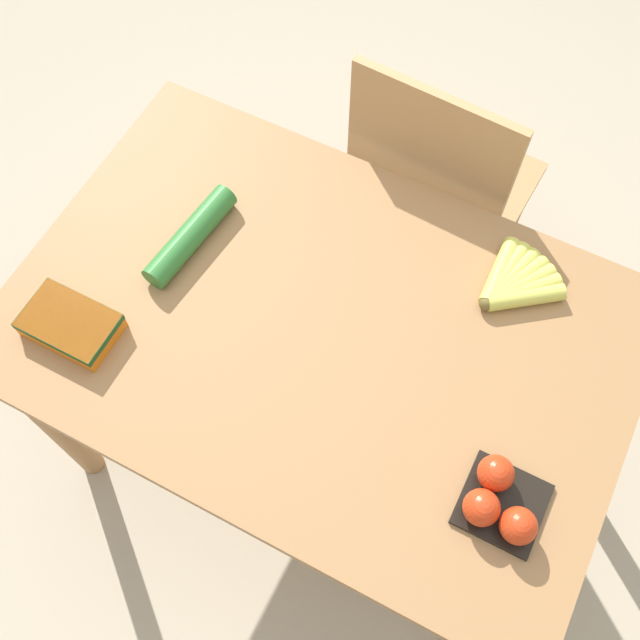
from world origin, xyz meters
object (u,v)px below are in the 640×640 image
banana_bunch (514,284)px  cucumber_near (191,236)px  chair (435,195)px  tomato_pack (499,502)px  carrot_bag (70,324)px

banana_bunch → cucumber_near: (-0.62, -0.20, 0.01)m
chair → tomato_pack: 0.91m
carrot_bag → cucumber_near: (0.10, 0.28, 0.00)m
banana_bunch → carrot_bag: (-0.72, -0.48, 0.01)m
banana_bunch → tomato_pack: 0.44m
chair → carrot_bag: chair is taller
chair → carrot_bag: size_ratio=5.52×
chair → tomato_pack: size_ratio=6.89×
carrot_bag → cucumber_near: size_ratio=0.70×
banana_bunch → cucumber_near: 0.65m
chair → cucumber_near: (-0.35, -0.54, 0.30)m
tomato_pack → cucumber_near: size_ratio=0.56×
banana_bunch → carrot_bag: bearing=-146.6°
tomato_pack → carrot_bag: bearing=-176.4°
chair → carrot_bag: bearing=64.3°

